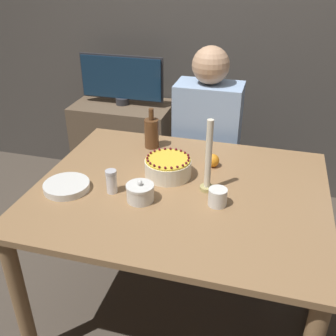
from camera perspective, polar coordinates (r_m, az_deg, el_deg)
ground_plane at (r=2.31m, az=1.47°, el=-19.15°), size 12.00×12.00×0.00m
wall_behind at (r=2.95m, az=8.94°, el=20.51°), size 8.00×0.05×2.60m
dining_table at (r=1.88m, az=1.72°, el=-5.78°), size 1.33×1.08×0.76m
cake at (r=1.89m, az=0.00°, el=0.11°), size 0.23×0.23×0.10m
sugar_bowl at (r=1.72m, az=-4.06°, el=-3.56°), size 0.12×0.12×0.10m
sugar_shaker at (r=1.78m, az=-8.20°, el=-1.93°), size 0.05×0.05×0.11m
plate_stack at (r=1.86m, az=-14.49°, el=-2.58°), size 0.21×0.21×0.03m
candle at (r=1.74m, az=5.86°, el=0.90°), size 0.06×0.06×0.34m
bottle at (r=2.16m, az=-2.39°, el=5.15°), size 0.08×0.08×0.22m
cup at (r=1.70m, az=7.21°, el=-4.21°), size 0.08×0.08×0.08m
orange_fruit_0 at (r=1.99m, az=6.51°, el=1.09°), size 0.07×0.07×0.07m
person_man_blue_shirt at (r=2.55m, az=5.52°, el=1.62°), size 0.40×0.34×1.25m
side_cabinet at (r=3.16m, az=-6.24°, el=3.17°), size 0.74×0.45×0.71m
tv_monitor at (r=2.96m, az=-6.79°, el=12.71°), size 0.63×0.10×0.36m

